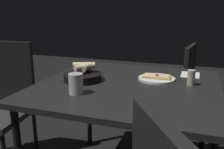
{
  "coord_description": "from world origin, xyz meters",
  "views": [
    {
      "loc": [
        1.4,
        0.38,
        1.19
      ],
      "look_at": [
        0.02,
        -0.1,
        0.8
      ],
      "focal_mm": 40.2,
      "sensor_mm": 36.0,
      "label": 1
    }
  ],
  "objects_px": {
    "chair_far": "(176,83)",
    "chair_spare": "(2,98)",
    "pepper_shaker": "(191,79)",
    "pizza_plate": "(157,78)",
    "bread_basket": "(83,75)",
    "dining_table": "(128,93)",
    "beer_glass": "(76,85)"
  },
  "relations": [
    {
      "from": "chair_far",
      "to": "chair_spare",
      "type": "distance_m",
      "value": 1.52
    },
    {
      "from": "beer_glass",
      "to": "chair_spare",
      "type": "xyz_separation_m",
      "value": [
        -0.26,
        -0.76,
        -0.26
      ]
    },
    {
      "from": "beer_glass",
      "to": "pizza_plate",
      "type": "bearing_deg",
      "value": 138.32
    },
    {
      "from": "beer_glass",
      "to": "chair_spare",
      "type": "relative_size",
      "value": 0.12
    },
    {
      "from": "pepper_shaker",
      "to": "chair_spare",
      "type": "xyz_separation_m",
      "value": [
        0.09,
        -1.34,
        -0.25
      ]
    },
    {
      "from": "dining_table",
      "to": "chair_spare",
      "type": "relative_size",
      "value": 1.12
    },
    {
      "from": "dining_table",
      "to": "bread_basket",
      "type": "distance_m",
      "value": 0.31
    },
    {
      "from": "pizza_plate",
      "to": "chair_far",
      "type": "bearing_deg",
      "value": 175.78
    },
    {
      "from": "beer_glass",
      "to": "pepper_shaker",
      "type": "xyz_separation_m",
      "value": [
        -0.36,
        0.57,
        -0.01
      ]
    },
    {
      "from": "beer_glass",
      "to": "chair_spare",
      "type": "height_order",
      "value": "chair_spare"
    },
    {
      "from": "bread_basket",
      "to": "chair_far",
      "type": "xyz_separation_m",
      "value": [
        -0.98,
        0.5,
        -0.29
      ]
    },
    {
      "from": "chair_far",
      "to": "chair_spare",
      "type": "bearing_deg",
      "value": -51.13
    },
    {
      "from": "bread_basket",
      "to": "pepper_shaker",
      "type": "distance_m",
      "value": 0.66
    },
    {
      "from": "beer_glass",
      "to": "chair_far",
      "type": "relative_size",
      "value": 0.13
    },
    {
      "from": "chair_far",
      "to": "chair_spare",
      "type": "xyz_separation_m",
      "value": [
        0.96,
        -1.19,
        0.04
      ]
    },
    {
      "from": "pizza_plate",
      "to": "bread_basket",
      "type": "relative_size",
      "value": 0.99
    },
    {
      "from": "beer_glass",
      "to": "chair_far",
      "type": "height_order",
      "value": "chair_far"
    },
    {
      "from": "bread_basket",
      "to": "pizza_plate",
      "type": "bearing_deg",
      "value": 110.89
    },
    {
      "from": "chair_far",
      "to": "chair_spare",
      "type": "relative_size",
      "value": 0.91
    },
    {
      "from": "beer_glass",
      "to": "pepper_shaker",
      "type": "height_order",
      "value": "beer_glass"
    },
    {
      "from": "pepper_shaker",
      "to": "chair_far",
      "type": "relative_size",
      "value": 0.11
    },
    {
      "from": "beer_glass",
      "to": "bread_basket",
      "type": "bearing_deg",
      "value": -162.63
    },
    {
      "from": "pepper_shaker",
      "to": "chair_far",
      "type": "height_order",
      "value": "chair_far"
    },
    {
      "from": "dining_table",
      "to": "chair_far",
      "type": "distance_m",
      "value": 1.0
    },
    {
      "from": "dining_table",
      "to": "pizza_plate",
      "type": "relative_size",
      "value": 4.56
    },
    {
      "from": "pepper_shaker",
      "to": "pizza_plate",
      "type": "bearing_deg",
      "value": -103.78
    },
    {
      "from": "bread_basket",
      "to": "chair_far",
      "type": "relative_size",
      "value": 0.27
    },
    {
      "from": "chair_far",
      "to": "bread_basket",
      "type": "bearing_deg",
      "value": -27.06
    },
    {
      "from": "dining_table",
      "to": "pepper_shaker",
      "type": "bearing_deg",
      "value": 104.66
    },
    {
      "from": "dining_table",
      "to": "chair_far",
      "type": "relative_size",
      "value": 1.23
    },
    {
      "from": "dining_table",
      "to": "beer_glass",
      "type": "xyz_separation_m",
      "value": [
        0.26,
        -0.22,
        0.11
      ]
    },
    {
      "from": "beer_glass",
      "to": "pepper_shaker",
      "type": "relative_size",
      "value": 1.2
    }
  ]
}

